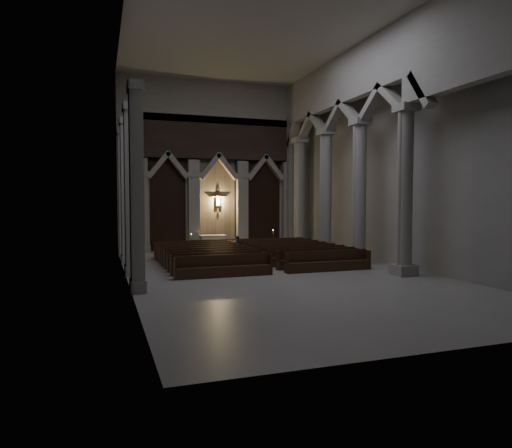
# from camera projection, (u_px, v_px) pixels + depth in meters

# --- Properties ---
(room) EXTENTS (24.00, 24.10, 12.00)m
(room) POSITION_uv_depth(u_px,v_px,m) (277.00, 116.00, 21.83)
(room) COLOR gray
(room) RESTS_ON ground
(sanctuary_wall) EXTENTS (14.00, 0.77, 12.00)m
(sanctuary_wall) POSITION_uv_depth(u_px,v_px,m) (218.00, 158.00, 32.78)
(sanctuary_wall) COLOR gray
(sanctuary_wall) RESTS_ON ground
(right_arcade) EXTENTS (1.00, 24.00, 12.00)m
(right_arcade) POSITION_uv_depth(u_px,v_px,m) (362.00, 122.00, 24.84)
(right_arcade) COLOR gray
(right_arcade) RESTS_ON ground
(left_pilasters) EXTENTS (0.60, 13.00, 8.03)m
(left_pilasters) POSITION_uv_depth(u_px,v_px,m) (128.00, 193.00, 23.15)
(left_pilasters) COLOR gray
(left_pilasters) RESTS_ON ground
(sanctuary_step) EXTENTS (8.50, 2.60, 0.15)m
(sanctuary_step) POSITION_uv_depth(u_px,v_px,m) (222.00, 249.00, 32.24)
(sanctuary_step) COLOR gray
(sanctuary_step) RESTS_ON ground
(altar) EXTENTS (1.85, 0.74, 0.94)m
(altar) POSITION_uv_depth(u_px,v_px,m) (213.00, 242.00, 32.26)
(altar) COLOR beige
(altar) RESTS_ON sanctuary_step
(altar_rail) EXTENTS (4.68, 0.09, 0.92)m
(altar_rail) POSITION_uv_depth(u_px,v_px,m) (226.00, 243.00, 31.14)
(altar_rail) COLOR black
(altar_rail) RESTS_ON ground
(candle_stand_left) EXTENTS (0.22, 0.22, 1.33)m
(candle_stand_left) POSITION_uv_depth(u_px,v_px,m) (192.00, 248.00, 30.43)
(candle_stand_left) COLOR #AD6B35
(candle_stand_left) RESTS_ON ground
(candle_stand_right) EXTENTS (0.25, 0.25, 1.47)m
(candle_stand_right) POSITION_uv_depth(u_px,v_px,m) (273.00, 245.00, 32.25)
(candle_stand_right) COLOR #AD6B35
(candle_stand_right) RESTS_ON ground
(pews) EXTENTS (10.02, 8.31, 1.03)m
(pews) POSITION_uv_depth(u_px,v_px,m) (253.00, 257.00, 25.69)
(pews) COLOR black
(pews) RESTS_ON ground
(worshipper) EXTENTS (0.54, 0.45, 1.26)m
(worshipper) POSITION_uv_depth(u_px,v_px,m) (238.00, 246.00, 29.09)
(worshipper) COLOR black
(worshipper) RESTS_ON ground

